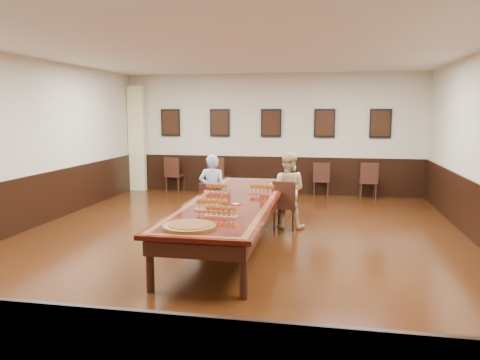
% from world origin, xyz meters
% --- Properties ---
extents(floor, '(8.00, 10.00, 0.02)m').
position_xyz_m(floor, '(0.00, 0.00, -0.01)').
color(floor, black).
rests_on(floor, ground).
extents(ceiling, '(8.00, 10.00, 0.02)m').
position_xyz_m(ceiling, '(0.00, 0.00, 3.21)').
color(ceiling, white).
rests_on(ceiling, floor).
extents(wall_back, '(8.00, 0.02, 3.20)m').
position_xyz_m(wall_back, '(0.00, 5.01, 1.60)').
color(wall_back, beige).
rests_on(wall_back, floor).
extents(wall_front, '(8.00, 0.02, 3.20)m').
position_xyz_m(wall_front, '(0.00, -5.01, 1.60)').
color(wall_front, beige).
rests_on(wall_front, floor).
extents(wall_left, '(0.02, 10.00, 3.20)m').
position_xyz_m(wall_left, '(-4.01, 0.00, 1.60)').
color(wall_left, beige).
rests_on(wall_left, floor).
extents(chair_man, '(0.45, 0.48, 0.87)m').
position_xyz_m(chair_man, '(-0.63, 0.96, 0.44)').
color(chair_man, '#331617').
rests_on(chair_man, floor).
extents(chair_woman, '(0.49, 0.52, 0.92)m').
position_xyz_m(chair_woman, '(0.76, 1.15, 0.46)').
color(chair_woman, '#331617').
rests_on(chair_woman, floor).
extents(spare_chair_a, '(0.50, 0.54, 0.96)m').
position_xyz_m(spare_chair_a, '(-2.65, 4.81, 0.48)').
color(spare_chair_a, '#331617').
rests_on(spare_chair_a, floor).
extents(spare_chair_b, '(0.54, 0.58, 1.01)m').
position_xyz_m(spare_chair_b, '(-1.33, 4.50, 0.50)').
color(spare_chair_b, '#331617').
rests_on(spare_chair_b, floor).
extents(spare_chair_c, '(0.44, 0.47, 0.90)m').
position_xyz_m(spare_chair_c, '(1.35, 4.77, 0.45)').
color(spare_chair_c, '#331617').
rests_on(spare_chair_c, floor).
extents(spare_chair_d, '(0.45, 0.49, 0.94)m').
position_xyz_m(spare_chair_d, '(2.52, 4.62, 0.47)').
color(spare_chair_d, '#331617').
rests_on(spare_chair_d, floor).
extents(person_man, '(0.54, 0.38, 1.40)m').
position_xyz_m(person_man, '(-0.64, 1.05, 0.70)').
color(person_man, '#5583D6').
rests_on(person_man, floor).
extents(person_woman, '(0.78, 0.65, 1.44)m').
position_xyz_m(person_woman, '(0.77, 1.25, 0.72)').
color(person_woman, '#D9BF87').
rests_on(person_woman, floor).
extents(pink_phone, '(0.08, 0.15, 0.01)m').
position_xyz_m(pink_phone, '(0.60, 0.20, 0.76)').
color(pink_phone, '#DA486A').
rests_on(pink_phone, conference_table).
extents(curtain, '(0.45, 0.18, 2.90)m').
position_xyz_m(curtain, '(-3.75, 4.82, 1.45)').
color(curtain, beige).
rests_on(curtain, floor).
extents(wainscoting, '(8.00, 10.00, 1.00)m').
position_xyz_m(wainscoting, '(0.00, 0.00, 0.50)').
color(wainscoting, black).
rests_on(wainscoting, floor).
extents(conference_table, '(1.40, 5.00, 0.76)m').
position_xyz_m(conference_table, '(0.00, 0.00, 0.61)').
color(conference_table, black).
rests_on(conference_table, floor).
extents(posters, '(6.14, 0.04, 0.74)m').
position_xyz_m(posters, '(0.00, 4.94, 1.90)').
color(posters, black).
rests_on(posters, wall_back).
extents(flight_a, '(0.46, 0.19, 0.17)m').
position_xyz_m(flight_a, '(-0.44, 0.56, 0.83)').
color(flight_a, '#995D40').
rests_on(flight_a, conference_table).
extents(flight_b, '(0.48, 0.19, 0.17)m').
position_xyz_m(flight_b, '(0.38, 0.59, 0.83)').
color(flight_b, '#995D40').
rests_on(flight_b, conference_table).
extents(flight_c, '(0.50, 0.17, 0.18)m').
position_xyz_m(flight_c, '(-0.14, -0.97, 0.84)').
color(flight_c, '#995D40').
rests_on(flight_c, conference_table).
extents(flight_d, '(0.47, 0.18, 0.17)m').
position_xyz_m(flight_d, '(0.09, -1.37, 0.83)').
color(flight_d, '#995D40').
rests_on(flight_d, conference_table).
extents(red_plate_grp, '(0.18, 0.18, 0.02)m').
position_xyz_m(red_plate_grp, '(0.12, -0.47, 0.76)').
color(red_plate_grp, red).
rests_on(red_plate_grp, conference_table).
extents(carved_platter, '(0.82, 0.82, 0.05)m').
position_xyz_m(carved_platter, '(-0.16, -2.04, 0.78)').
color(carved_platter, '#553211').
rests_on(carved_platter, conference_table).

